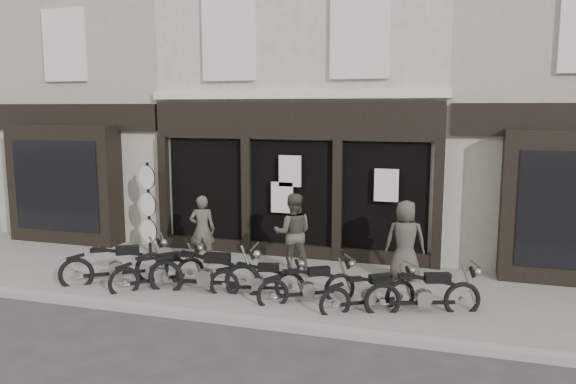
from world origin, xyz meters
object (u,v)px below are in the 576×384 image
(motorcycle_1, at_px, (159,274))
(motorcycle_5, at_px, (370,296))
(motorcycle_3, at_px, (258,283))
(motorcycle_6, at_px, (424,297))
(motorcycle_4, at_px, (308,288))
(advert_sign_post, at_px, (148,212))
(man_right, at_px, (405,240))
(man_centre, at_px, (293,233))
(motorcycle_0, at_px, (116,268))
(motorcycle_2, at_px, (205,276))
(man_left, at_px, (202,229))

(motorcycle_1, xyz_separation_m, motorcycle_5, (4.32, -0.04, -0.02))
(motorcycle_3, bearing_deg, motorcycle_6, -11.79)
(motorcycle_4, relative_size, advert_sign_post, 0.72)
(motorcycle_6, distance_m, man_right, 2.00)
(man_centre, bearing_deg, man_right, 168.31)
(motorcycle_3, height_order, motorcycle_5, motorcycle_5)
(man_right, bearing_deg, advert_sign_post, -11.94)
(motorcycle_1, height_order, motorcycle_3, motorcycle_1)
(motorcycle_3, height_order, motorcycle_4, motorcycle_4)
(motorcycle_5, xyz_separation_m, motorcycle_6, (0.95, 0.15, 0.04))
(motorcycle_4, bearing_deg, man_right, 17.64)
(motorcycle_0, distance_m, motorcycle_6, 6.29)
(advert_sign_post, bearing_deg, motorcycle_2, -21.30)
(motorcycle_1, relative_size, man_left, 1.00)
(motorcycle_4, distance_m, man_centre, 2.03)
(motorcycle_4, distance_m, motorcycle_5, 1.18)
(man_left, height_order, advert_sign_post, advert_sign_post)
(motorcycle_0, bearing_deg, man_left, 25.58)
(motorcycle_2, height_order, motorcycle_6, motorcycle_2)
(motorcycle_4, height_order, motorcycle_5, motorcycle_4)
(man_centre, bearing_deg, motorcycle_0, 12.82)
(motorcycle_3, relative_size, motorcycle_4, 1.09)
(motorcycle_2, bearing_deg, man_right, 20.96)
(motorcycle_0, xyz_separation_m, motorcycle_1, (1.02, -0.00, -0.04))
(advert_sign_post, bearing_deg, man_centre, 12.28)
(motorcycle_5, bearing_deg, motorcycle_0, 144.33)
(motorcycle_6, relative_size, man_centre, 1.14)
(motorcycle_2, xyz_separation_m, man_left, (-0.98, 1.91, 0.48))
(motorcycle_2, relative_size, man_centre, 1.32)
(man_centre, bearing_deg, motorcycle_1, 22.25)
(motorcycle_4, xyz_separation_m, man_left, (-3.06, 1.82, 0.56))
(man_left, bearing_deg, motorcycle_6, 141.84)
(motorcycle_3, xyz_separation_m, motorcycle_4, (1.03, -0.07, 0.01))
(motorcycle_2, bearing_deg, motorcycle_4, -5.02)
(advert_sign_post, bearing_deg, motorcycle_3, -10.45)
(motorcycle_6, height_order, man_right, man_right)
(motorcycle_3, bearing_deg, motorcycle_4, -15.74)
(motorcycle_1, bearing_deg, motorcycle_4, -46.38)
(motorcycle_5, relative_size, man_centre, 0.94)
(motorcycle_3, distance_m, man_centre, 1.81)
(motorcycle_3, bearing_deg, motorcycle_2, 177.14)
(man_left, bearing_deg, advert_sign_post, -35.44)
(motorcycle_1, height_order, motorcycle_5, motorcycle_1)
(motorcycle_4, bearing_deg, man_left, 117.06)
(man_left, bearing_deg, motorcycle_4, 129.79)
(motorcycle_0, height_order, man_centre, man_centre)
(motorcycle_0, relative_size, motorcycle_6, 0.97)
(man_right, bearing_deg, man_left, -7.25)
(motorcycle_1, distance_m, advert_sign_post, 2.98)
(motorcycle_4, xyz_separation_m, man_centre, (-0.82, 1.75, 0.64))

